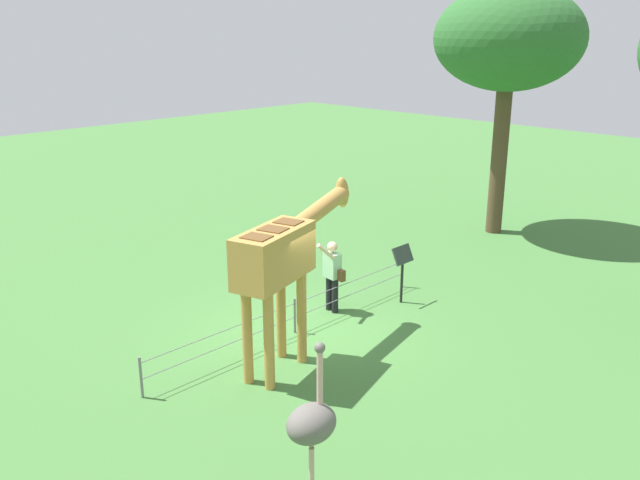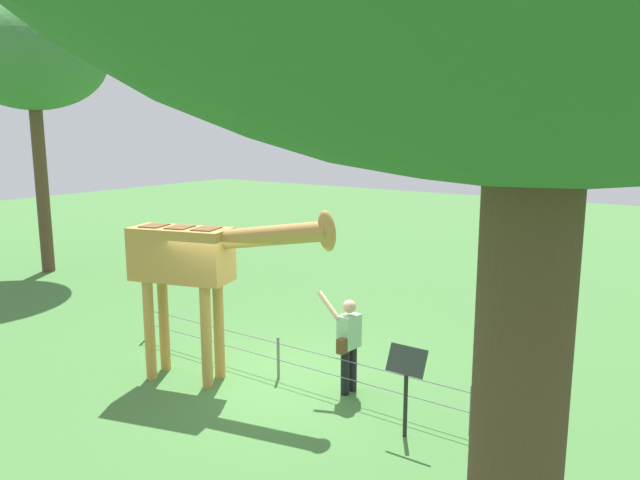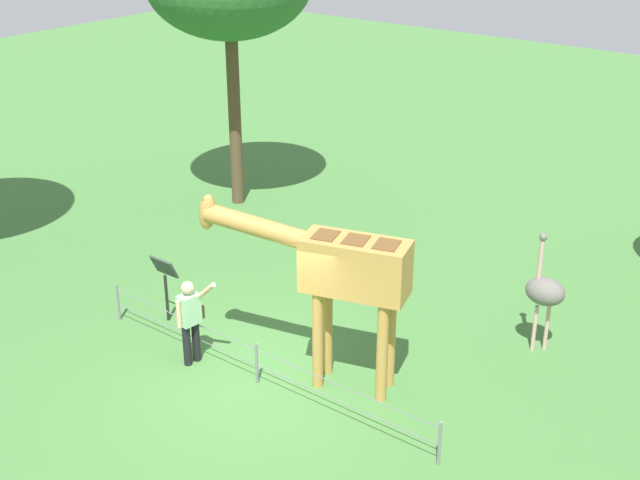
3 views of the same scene
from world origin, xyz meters
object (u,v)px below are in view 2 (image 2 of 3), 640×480
at_px(tree_west, 31,60).
at_px(info_sign, 406,373).
at_px(visitor, 348,340).
at_px(giraffe, 196,262).

xyz_separation_m(tree_west, info_sign, (13.53, -2.82, -5.26)).
bearing_deg(tree_west, info_sign, -11.77).
distance_m(tree_west, info_sign, 14.79).
relative_size(visitor, info_sign, 1.27).
xyz_separation_m(giraffe, visitor, (2.36, 1.05, -1.19)).
bearing_deg(giraffe, info_sign, 4.24).
bearing_deg(info_sign, visitor, 152.12).
xyz_separation_m(giraffe, tree_west, (-9.74, 3.10, 4.12)).
distance_m(giraffe, info_sign, 3.98).
bearing_deg(giraffe, visitor, 23.92).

